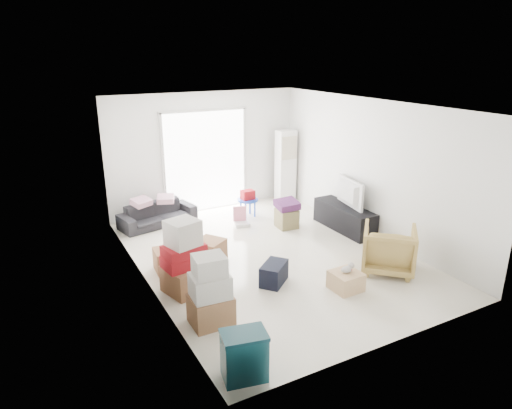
{
  "coord_description": "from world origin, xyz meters",
  "views": [
    {
      "loc": [
        -3.83,
        -6.54,
        3.54
      ],
      "look_at": [
        -0.19,
        0.2,
        0.96
      ],
      "focal_mm": 32.0,
      "sensor_mm": 36.0,
      "label": 1
    }
  ],
  "objects": [
    {
      "name": "box_stack_c",
      "position": [
        -1.77,
        0.32,
        0.19
      ],
      "size": [
        0.56,
        0.48,
        0.38
      ],
      "rotation": [
        0.0,
        0.0,
        -0.07
      ],
      "color": "brown",
      "rests_on": "room_shell"
    },
    {
      "name": "room_shell",
      "position": [
        0.0,
        0.0,
        1.35
      ],
      "size": [
        4.98,
        6.48,
        3.18
      ],
      "color": "white",
      "rests_on": "ground"
    },
    {
      "name": "storage_bins",
      "position": [
        -1.9,
        -2.69,
        0.3
      ],
      "size": [
        0.57,
        0.45,
        0.59
      ],
      "rotation": [
        0.0,
        0.0,
        -0.21
      ],
      "color": "#164D57",
      "rests_on": "room_shell"
    },
    {
      "name": "tv_console",
      "position": [
        2.0,
        0.39,
        0.26
      ],
      "size": [
        0.46,
        1.54,
        0.51
      ],
      "primitive_type": "cube",
      "color": "black",
      "rests_on": "room_shell"
    },
    {
      "name": "duffel_bag",
      "position": [
        -0.47,
        -0.92,
        0.17
      ],
      "size": [
        0.61,
        0.58,
        0.34
      ],
      "primitive_type": "cube",
      "rotation": [
        0.0,
        0.0,
        0.69
      ],
      "color": "black",
      "rests_on": "room_shell"
    },
    {
      "name": "television",
      "position": [
        2.0,
        0.39,
        0.58
      ],
      "size": [
        0.73,
        1.06,
        0.13
      ],
      "primitive_type": "imported",
      "rotation": [
        0.0,
        0.0,
        1.39
      ],
      "color": "black",
      "rests_on": "tv_console"
    },
    {
      "name": "armchair",
      "position": [
        1.45,
        -1.44,
        0.43
      ],
      "size": [
        1.14,
        1.14,
        0.86
      ],
      "primitive_type": "imported",
      "rotation": [
        0.0,
        0.0,
        2.38
      ],
      "color": "tan",
      "rests_on": "room_shell"
    },
    {
      "name": "toy_walker",
      "position": [
        0.22,
        1.63,
        0.11
      ],
      "size": [
        0.36,
        0.34,
        0.4
      ],
      "rotation": [
        0.0,
        0.0,
        -0.3
      ],
      "color": "silver",
      "rests_on": "room_shell"
    },
    {
      "name": "ac_tower",
      "position": [
        1.95,
        2.65,
        0.88
      ],
      "size": [
        0.45,
        0.3,
        1.75
      ],
      "primitive_type": "cube",
      "color": "white",
      "rests_on": "room_shell"
    },
    {
      "name": "sliding_door",
      "position": [
        0.0,
        2.98,
        1.24
      ],
      "size": [
        2.1,
        0.04,
        2.33
      ],
      "color": "white",
      "rests_on": "room_shell"
    },
    {
      "name": "ottoman",
      "position": [
        1.01,
        1.06,
        0.2
      ],
      "size": [
        0.43,
        0.43,
        0.4
      ],
      "primitive_type": "cube",
      "rotation": [
        0.0,
        0.0,
        -0.08
      ],
      "color": "olive",
      "rests_on": "room_shell"
    },
    {
      "name": "kids_table",
      "position": [
        0.6,
        2.06,
        0.43
      ],
      "size": [
        0.47,
        0.47,
        0.6
      ],
      "rotation": [
        0.0,
        0.0,
        -0.37
      ],
      "color": "#173FBB",
      "rests_on": "room_shell"
    },
    {
      "name": "plush_bunny",
      "position": [
        0.44,
        -1.62,
        0.35
      ],
      "size": [
        0.26,
        0.15,
        0.13
      ],
      "rotation": [
        0.0,
        0.0,
        -0.09
      ],
      "color": "#B2ADA8",
      "rests_on": "wood_crate"
    },
    {
      "name": "loose_box",
      "position": [
        -1.03,
        0.35,
        0.19
      ],
      "size": [
        0.63,
        0.63,
        0.38
      ],
      "primitive_type": "cube",
      "rotation": [
        0.0,
        0.0,
        0.59
      ],
      "color": "brown",
      "rests_on": "room_shell"
    },
    {
      "name": "box_stack_a",
      "position": [
        -1.8,
        -1.49,
        0.45
      ],
      "size": [
        0.56,
        0.46,
        1.01
      ],
      "rotation": [
        0.0,
        0.0,
        -0.08
      ],
      "color": "brown",
      "rests_on": "room_shell"
    },
    {
      "name": "blanket",
      "position": [
        1.01,
        1.06,
        0.47
      ],
      "size": [
        0.49,
        0.49,
        0.14
      ],
      "primitive_type": "cube",
      "rotation": [
        0.0,
        0.0,
        -0.12
      ],
      "color": "#502256",
      "rests_on": "ottoman"
    },
    {
      "name": "box_stack_b",
      "position": [
        -1.8,
        -0.49,
        0.51
      ],
      "size": [
        0.71,
        0.71,
        1.17
      ],
      "rotation": [
        0.0,
        0.0,
        0.2
      ],
      "color": "brown",
      "rests_on": "room_shell"
    },
    {
      "name": "sofa",
      "position": [
        -1.34,
        2.5,
        0.32
      ],
      "size": [
        1.69,
        0.79,
        0.63
      ],
      "primitive_type": "imported",
      "rotation": [
        0.0,
        0.0,
        0.2
      ],
      "color": "black",
      "rests_on": "room_shell"
    },
    {
      "name": "pillow_right",
      "position": [
        -1.15,
        2.47,
        0.7
      ],
      "size": [
        0.45,
        0.41,
        0.13
      ],
      "primitive_type": "cube",
      "rotation": [
        0.0,
        0.0,
        -0.37
      ],
      "color": "#C590A5",
      "rests_on": "sofa"
    },
    {
      "name": "pillow_left",
      "position": [
        -1.66,
        2.5,
        0.7
      ],
      "size": [
        0.49,
        0.45,
        0.12
      ],
      "primitive_type": "cube",
      "rotation": [
        0.0,
        0.0,
        0.44
      ],
      "color": "#C590A5",
      "rests_on": "sofa"
    },
    {
      "name": "wood_crate",
      "position": [
        0.41,
        -1.63,
        0.15
      ],
      "size": [
        0.45,
        0.45,
        0.29
      ],
      "primitive_type": "cube",
      "rotation": [
        0.0,
        0.0,
        0.02
      ],
      "color": "tan",
      "rests_on": "room_shell"
    }
  ]
}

